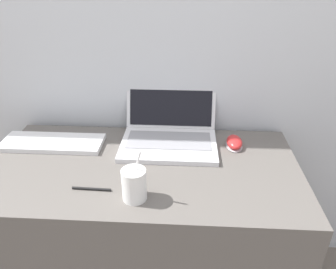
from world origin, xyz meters
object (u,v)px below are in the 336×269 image
object	(u,v)px
laptop	(169,130)
drink_cup	(134,184)
external_keyboard	(53,143)
pen	(92,189)
computer_mouse	(234,142)

from	to	relation	value
laptop	drink_cup	world-z (taller)	laptop
drink_cup	external_keyboard	xyz separation A→B (m)	(-0.39, 0.32, -0.05)
laptop	pen	size ratio (longest dim) A/B	2.93
laptop	pen	bearing A→B (deg)	-124.49
drink_cup	computer_mouse	xyz separation A→B (m)	(0.36, 0.35, -0.04)
external_keyboard	pen	bearing A→B (deg)	-50.00
pen	laptop	bearing A→B (deg)	55.51
drink_cup	pen	bearing A→B (deg)	167.56
external_keyboard	drink_cup	bearing A→B (deg)	-39.19
computer_mouse	external_keyboard	distance (m)	0.75
drink_cup	computer_mouse	distance (m)	0.50
external_keyboard	pen	xyz separation A→B (m)	(0.24, -0.28, -0.01)
computer_mouse	pen	xyz separation A→B (m)	(-0.51, -0.32, -0.01)
computer_mouse	pen	bearing A→B (deg)	-147.90
drink_cup	pen	world-z (taller)	drink_cup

